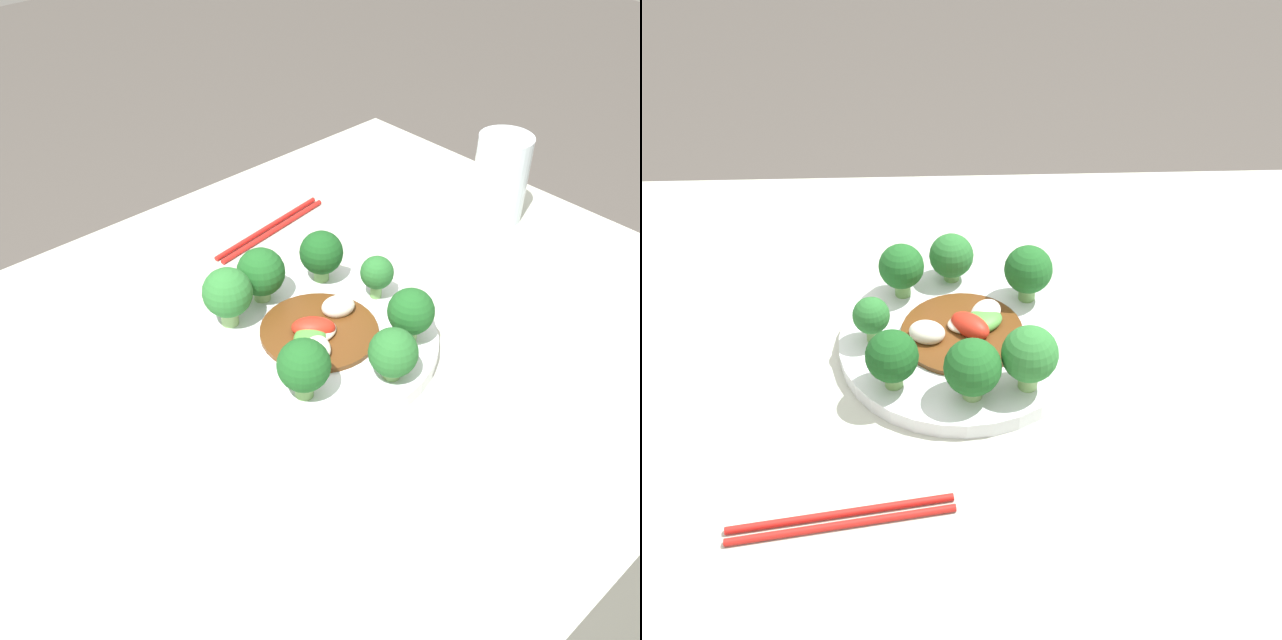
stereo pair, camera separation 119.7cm
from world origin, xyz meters
TOP-DOWN VIEW (x-y plane):
  - table at (0.00, 0.00)m, footprint 1.08×0.78m
  - plate at (0.04, -0.00)m, footprint 0.27×0.27m
  - broccoli_east at (0.14, 0.01)m, footprint 0.04×0.04m
  - broccoli_southeast at (0.11, -0.08)m, footprint 0.05×0.05m
  - broccoli_southwest at (-0.03, -0.06)m, footprint 0.06×0.06m
  - broccoli_south at (0.05, -0.10)m, footprint 0.05×0.05m
  - broccoli_north at (0.04, 0.09)m, footprint 0.06×0.06m
  - broccoli_northwest at (-0.02, 0.08)m, footprint 0.06×0.06m
  - broccoli_northeast at (0.12, 0.08)m, footprint 0.05×0.05m
  - stirfry_center at (0.04, -0.00)m, footprint 0.14×0.14m
  - chopsticks at (0.16, 0.23)m, footprint 0.20×0.05m

SIDE VIEW (x-z plane):
  - table at x=0.00m, z-range 0.00..0.73m
  - chopsticks at x=0.16m, z-range 0.73..0.74m
  - plate at x=0.04m, z-range 0.73..0.75m
  - stirfry_center at x=0.04m, z-range 0.74..0.77m
  - broccoli_south at x=0.05m, z-range 0.75..0.81m
  - broccoli_east at x=0.14m, z-range 0.76..0.81m
  - broccoli_north at x=0.04m, z-range 0.75..0.82m
  - broccoli_northeast at x=0.12m, z-range 0.75..0.82m
  - broccoli_southeast at x=0.11m, z-range 0.75..0.82m
  - broccoli_southwest at x=-0.03m, z-range 0.75..0.82m
  - broccoli_northwest at x=-0.02m, z-range 0.76..0.83m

